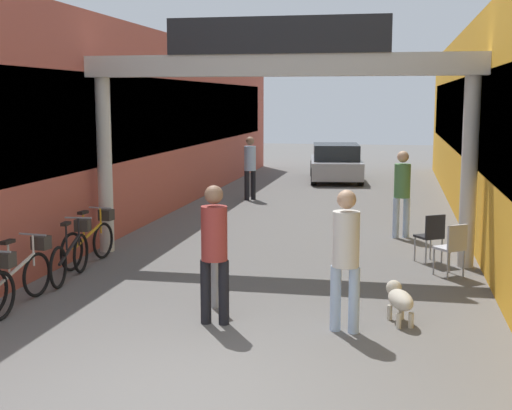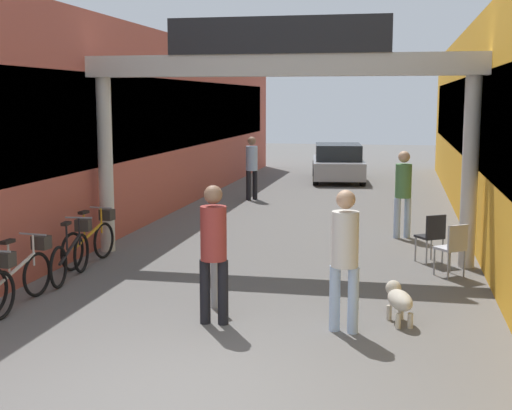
# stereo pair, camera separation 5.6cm
# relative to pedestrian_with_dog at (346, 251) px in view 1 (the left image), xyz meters

# --- Properties ---
(ground_plane) EXTENTS (80.00, 80.00, 0.00)m
(ground_plane) POSITION_rel_pedestrian_with_dog_xyz_m (-1.52, -2.18, -1.05)
(ground_plane) COLOR #605E5B
(storefront_left) EXTENTS (3.00, 26.00, 4.56)m
(storefront_left) POSITION_rel_pedestrian_with_dog_xyz_m (-6.61, 8.82, 1.23)
(storefront_left) COLOR #B25142
(storefront_left) RESTS_ON ground_plane
(arcade_sign_gateway) EXTENTS (7.40, 0.47, 4.35)m
(arcade_sign_gateway) POSITION_rel_pedestrian_with_dog_xyz_m (-1.52, 3.95, 2.05)
(arcade_sign_gateway) COLOR beige
(arcade_sign_gateway) RESTS_ON ground_plane
(pedestrian_with_dog) EXTENTS (0.40, 0.40, 1.82)m
(pedestrian_with_dog) POSITION_rel_pedestrian_with_dog_xyz_m (0.00, 0.00, 0.00)
(pedestrian_with_dog) COLOR #A5BFE0
(pedestrian_with_dog) RESTS_ON ground_plane
(pedestrian_companion) EXTENTS (0.38, 0.35, 1.83)m
(pedestrian_companion) POSITION_rel_pedestrian_with_dog_xyz_m (-1.69, -0.01, 0.01)
(pedestrian_companion) COLOR black
(pedestrian_companion) RESTS_ON ground_plane
(pedestrian_carrying_crate) EXTENTS (0.46, 0.46, 1.85)m
(pedestrian_carrying_crate) POSITION_rel_pedestrian_with_dog_xyz_m (0.72, 6.44, 0.02)
(pedestrian_carrying_crate) COLOR #A5BFE0
(pedestrian_carrying_crate) RESTS_ON ground_plane
(pedestrian_elderly_walking) EXTENTS (0.48, 0.48, 1.84)m
(pedestrian_elderly_walking) POSITION_rel_pedestrian_with_dog_xyz_m (-3.58, 11.46, 0.02)
(pedestrian_elderly_walking) COLOR black
(pedestrian_elderly_walking) RESTS_ON ground_plane
(dog_on_leash) EXTENTS (0.46, 0.74, 0.52)m
(dog_on_leash) POSITION_rel_pedestrian_with_dog_xyz_m (0.68, 0.52, -0.73)
(dog_on_leash) COLOR beige
(dog_on_leash) RESTS_ON ground_plane
(bicycle_silver_second) EXTENTS (0.46, 1.68, 0.98)m
(bicycle_silver_second) POSITION_rel_pedestrian_with_dog_xyz_m (-4.66, 0.34, -0.61)
(bicycle_silver_second) COLOR black
(bicycle_silver_second) RESTS_ON ground_plane
(bicycle_black_third) EXTENTS (0.46, 1.69, 0.98)m
(bicycle_black_third) POSITION_rel_pedestrian_with_dog_xyz_m (-4.57, 1.85, -0.61)
(bicycle_black_third) COLOR black
(bicycle_black_third) RESTS_ON ground_plane
(bicycle_orange_farthest) EXTENTS (0.46, 1.68, 0.98)m
(bicycle_orange_farthest) POSITION_rel_pedestrian_with_dog_xyz_m (-4.74, 2.95, -0.61)
(bicycle_orange_farthest) COLOR black
(bicycle_orange_farthest) RESTS_ON ground_plane
(bollard_post_metal) EXTENTS (0.10, 0.10, 1.12)m
(bollard_post_metal) POSITION_rel_pedestrian_with_dog_xyz_m (-1.87, 0.69, -0.48)
(bollard_post_metal) COLOR gray
(bollard_post_metal) RESTS_ON ground_plane
(cafe_chair_aluminium_nearer) EXTENTS (0.56, 0.56, 0.89)m
(cafe_chair_aluminium_nearer) POSITION_rel_pedestrian_with_dog_xyz_m (1.54, 3.17, -0.51)
(cafe_chair_aluminium_nearer) COLOR gray
(cafe_chair_aluminium_nearer) RESTS_ON ground_plane
(cafe_chair_black_farther) EXTENTS (0.55, 0.55, 0.89)m
(cafe_chair_black_farther) POSITION_rel_pedestrian_with_dog_xyz_m (1.24, 4.13, -0.51)
(cafe_chair_black_farther) COLOR gray
(cafe_chair_black_farther) RESTS_ON ground_plane
(parked_car_silver) EXTENTS (2.23, 4.19, 1.33)m
(parked_car_silver) POSITION_rel_pedestrian_with_dog_xyz_m (-1.55, 16.83, -0.41)
(parked_car_silver) COLOR #99999E
(parked_car_silver) RESTS_ON ground_plane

